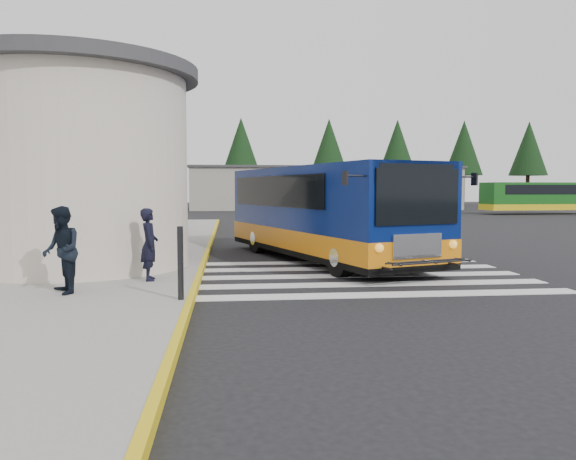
{
  "coord_description": "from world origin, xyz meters",
  "views": [
    {
      "loc": [
        -3.36,
        -13.63,
        2.05
      ],
      "look_at": [
        -1.99,
        -0.5,
        1.07
      ],
      "focal_mm": 35.0,
      "sensor_mm": 36.0,
      "label": 1
    }
  ],
  "objects": [
    {
      "name": "ground",
      "position": [
        0.0,
        0.0,
        0.0
      ],
      "size": [
        140.0,
        140.0,
        0.0
      ],
      "primitive_type": "plane",
      "color": "black",
      "rests_on": "ground"
    },
    {
      "name": "sidewalk",
      "position": [
        -9.0,
        4.0,
        0.07
      ],
      "size": [
        10.0,
        34.0,
        0.15
      ],
      "primitive_type": "cube",
      "color": "gray",
      "rests_on": "ground"
    },
    {
      "name": "curb_strip",
      "position": [
        -4.05,
        4.0,
        0.08
      ],
      "size": [
        0.12,
        34.0,
        0.16
      ],
      "primitive_type": "cube",
      "color": "gold",
      "rests_on": "ground"
    },
    {
      "name": "station_building",
      "position": [
        -10.84,
        6.91,
        2.57
      ],
      "size": [
        12.7,
        18.7,
        4.8
      ],
      "color": "beige",
      "rests_on": "ground"
    },
    {
      "name": "crosswalk",
      "position": [
        -0.5,
        -0.8,
        0.01
      ],
      "size": [
        8.0,
        5.35,
        0.01
      ],
      "color": "silver",
      "rests_on": "ground"
    },
    {
      "name": "depot_building",
      "position": [
        6.0,
        42.0,
        2.11
      ],
      "size": [
        26.4,
        8.4,
        4.2
      ],
      "color": "gray",
      "rests_on": "ground"
    },
    {
      "name": "tree_line",
      "position": [
        6.29,
        50.0,
        6.77
      ],
      "size": [
        58.4,
        4.4,
        10.0
      ],
      "color": "black",
      "rests_on": "ground"
    },
    {
      "name": "transit_bus",
      "position": [
        -0.69,
        2.09,
        1.27
      ],
      "size": [
        5.43,
        9.63,
        2.65
      ],
      "rotation": [
        0.0,
        0.0,
        0.31
      ],
      "color": "#071859",
      "rests_on": "ground"
    },
    {
      "name": "pedestrian_a",
      "position": [
        -5.01,
        -1.88,
        0.9
      ],
      "size": [
        0.43,
        0.59,
        1.5
      ],
      "primitive_type": "imported",
      "rotation": [
        0.0,
        0.0,
        1.72
      ],
      "color": "black",
      "rests_on": "sidewalk"
    },
    {
      "name": "pedestrian_b",
      "position": [
        -6.37,
        -3.24,
        0.94
      ],
      "size": [
        0.88,
        0.96,
        1.59
      ],
      "primitive_type": "imported",
      "rotation": [
        0.0,
        0.0,
        -1.1
      ],
      "color": "black",
      "rests_on": "sidewalk"
    },
    {
      "name": "bollard",
      "position": [
        -4.2,
        -3.99,
        0.78
      ],
      "size": [
        0.1,
        0.1,
        1.26
      ],
      "primitive_type": "cylinder",
      "color": "black",
      "rests_on": "sidewalk"
    },
    {
      "name": "far_bus_a",
      "position": [
        8.48,
        34.54,
        1.44
      ],
      "size": [
        8.64,
        2.55,
        2.22
      ],
      "rotation": [
        0.0,
        0.0,
        1.55
      ],
      "color": "#1B0756",
      "rests_on": "ground"
    },
    {
      "name": "far_bus_b",
      "position": [
        21.04,
        29.1,
        1.42
      ],
      "size": [
        8.6,
        2.89,
        2.18
      ],
      "rotation": [
        0.0,
        0.0,
        1.63
      ],
      "color": "#165316",
      "rests_on": "ground"
    }
  ]
}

